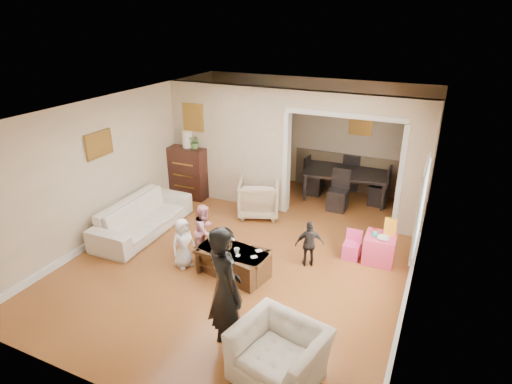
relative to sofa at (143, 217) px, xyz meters
The scene contains 27 objects.
floor 2.23m from the sofa, ahead, with size 7.00×7.00×0.00m, color #A05929.
partition_left 2.43m from the sofa, 68.62° to the left, with size 2.75×0.18×2.60m, color beige.
partition_right 5.20m from the sofa, 24.01° to the left, with size 0.55×0.18×2.60m, color beige.
partition_header 4.42m from the sofa, 32.28° to the left, with size 2.22×0.18×0.35m, color beige.
window_pane 5.07m from the sofa, ahead, with size 0.03×0.95×1.10m, color white.
framed_art_partition 2.50m from the sofa, 90.35° to the left, with size 0.45×0.03×0.55m, color brown.
framed_art_sofa_wall 1.60m from the sofa, 148.25° to the right, with size 0.03×0.55×0.40m, color brown.
framed_art_alcove 5.15m from the sofa, 48.50° to the left, with size 0.45×0.03×0.55m, color brown.
sofa is the anchor object (origin of this frame).
armchair_back 2.38m from the sofa, 43.78° to the left, with size 0.82×0.84×0.76m, color tan.
armchair_front 4.33m from the sofa, 30.65° to the right, with size 1.00×0.88×0.65m, color silver.
dresser 1.90m from the sofa, 94.25° to the left, with size 0.86×0.48×1.18m, color black.
table_lamp 2.15m from the sofa, 94.25° to the left, with size 0.22×0.22×0.36m, color #FFF0CF.
potted_plant 2.14m from the sofa, 88.16° to the left, with size 0.28×0.25×0.32m, color #4E8039.
coffee_table 2.31m from the sofa, 13.61° to the right, with size 1.16×0.58×0.43m, color #3D2313.
coffee_cup 2.42m from the sofa, 14.20° to the right, with size 0.09×0.09×0.09m, color beige.
play_table 4.43m from the sofa, 11.03° to the left, with size 0.50×0.50×0.49m, color #E53C6A.
cereal_box 4.57m from the sofa, 11.97° to the left, with size 0.20×0.07×0.30m, color yellow.
cyan_cup 4.32m from the sofa, 10.63° to the left, with size 0.08×0.08×0.08m, color #28C9BB.
toy_block 4.34m from the sofa, 12.89° to the left, with size 0.08×0.06×0.05m, color red.
play_bowl 4.46m from the sofa, ahead, with size 0.21×0.21×0.05m, color silver.
dining_table 4.52m from the sofa, 45.55° to the left, with size 1.89×1.05×0.66m, color black.
adult_person 3.64m from the sofa, 34.95° to the right, with size 0.63×0.42×1.74m, color black.
child_kneel_a 1.56m from the sofa, 26.45° to the right, with size 0.43×0.28×0.87m, color white.
child_kneel_b 1.57m from the sofa, ahead, with size 0.47×0.37×0.97m, color pink.
child_toddler 3.30m from the sofa, ahead, with size 0.48×0.20×0.82m, color black.
craft_papers 2.41m from the sofa, 11.53° to the right, with size 0.82×0.38×0.00m.
Camera 1 is at (2.87, -6.02, 3.97)m, focal length 29.73 mm.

